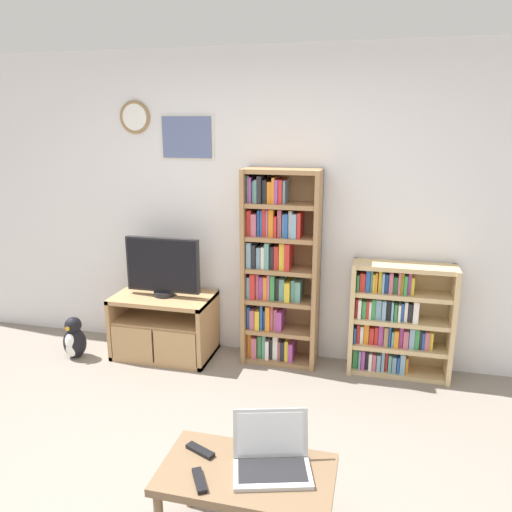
{
  "coord_description": "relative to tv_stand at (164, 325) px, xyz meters",
  "views": [
    {
      "loc": [
        0.89,
        -1.93,
        1.99
      ],
      "look_at": [
        0.12,
        1.17,
        1.14
      ],
      "focal_mm": 35.0,
      "sensor_mm": 36.0,
      "label": 1
    }
  ],
  "objects": [
    {
      "name": "television",
      "position": [
        0.01,
        0.01,
        0.53
      ],
      "size": [
        0.65,
        0.18,
        0.51
      ],
      "color": "black",
      "rests_on": "tv_stand"
    },
    {
      "name": "tv_stand",
      "position": [
        0.0,
        0.0,
        0.0
      ],
      "size": [
        0.85,
        0.51,
        0.55
      ],
      "color": "tan",
      "rests_on": "ground_plane"
    },
    {
      "name": "penguin_figurine",
      "position": [
        -0.75,
        -0.24,
        -0.11
      ],
      "size": [
        0.2,
        0.18,
        0.37
      ],
      "color": "black",
      "rests_on": "ground_plane"
    },
    {
      "name": "remote_far_from_laptop",
      "position": [
        1.06,
        -1.97,
        0.15
      ],
      "size": [
        0.12,
        0.16,
        0.02
      ],
      "rotation": [
        0.0,
        0.0,
        0.54
      ],
      "color": "black",
      "rests_on": "coffee_table"
    },
    {
      "name": "coffee_table",
      "position": [
        1.25,
        -1.84,
        0.09
      ],
      "size": [
        0.82,
        0.46,
        0.43
      ],
      "color": "brown",
      "rests_on": "ground_plane"
    },
    {
      "name": "bookshelf_short",
      "position": [
        1.95,
        0.16,
        0.18
      ],
      "size": [
        0.8,
        0.27,
        0.93
      ],
      "color": "tan",
      "rests_on": "ground_plane"
    },
    {
      "name": "wall_back",
      "position": [
        0.87,
        0.32,
        1.02
      ],
      "size": [
        7.16,
        0.09,
        2.6
      ],
      "color": "silver",
      "rests_on": "ground_plane"
    },
    {
      "name": "laptop",
      "position": [
        1.35,
        -1.79,
        0.21
      ],
      "size": [
        0.42,
        0.36,
        0.25
      ],
      "rotation": [
        0.0,
        0.0,
        0.28
      ],
      "color": "#B7BABC",
      "rests_on": "coffee_table"
    },
    {
      "name": "bookshelf_tall",
      "position": [
        0.98,
        0.15,
        0.54
      ],
      "size": [
        0.63,
        0.29,
        1.65
      ],
      "color": "#9E754C",
      "rests_on": "ground_plane"
    },
    {
      "name": "remote_near_laptop",
      "position": [
        0.99,
        -1.77,
        0.15
      ],
      "size": [
        0.16,
        0.11,
        0.02
      ],
      "rotation": [
        0.0,
        0.0,
        4.29
      ],
      "color": "black",
      "rests_on": "coffee_table"
    }
  ]
}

